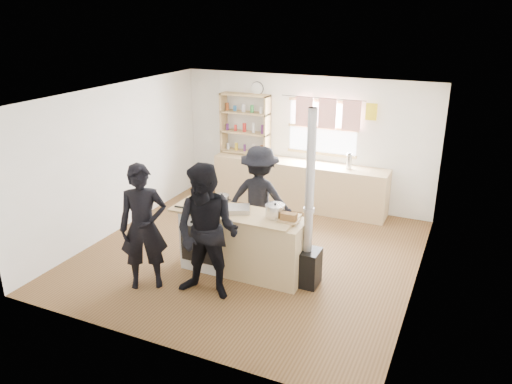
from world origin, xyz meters
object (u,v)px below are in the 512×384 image
at_px(roast_tray, 237,209).
at_px(stockpot_counter, 275,211).
at_px(bread_board, 289,218).
at_px(skillet_greens, 194,209).
at_px(person_far, 260,198).
at_px(thermos, 349,161).
at_px(cooking_island, 243,243).
at_px(stockpot_stove, 222,200).
at_px(flue_heater, 308,242).
at_px(person_near_left, 144,227).
at_px(person_near_right, 207,233).

height_order(roast_tray, stockpot_counter, stockpot_counter).
height_order(roast_tray, bread_board, bread_board).
height_order(skillet_greens, roast_tray, roast_tray).
distance_m(skillet_greens, person_far, 1.21).
bearing_deg(thermos, person_far, -116.08).
height_order(cooking_island, bread_board, bread_board).
xyz_separation_m(stockpot_stove, stockpot_counter, (0.89, -0.10, 0.02)).
bearing_deg(stockpot_counter, thermos, 82.68).
distance_m(stockpot_stove, bread_board, 1.13).
relative_size(thermos, skillet_greens, 0.98).
bearing_deg(thermos, cooking_island, -106.35).
bearing_deg(roast_tray, flue_heater, 1.12).
bearing_deg(stockpot_counter, cooking_island, -171.94).
distance_m(stockpot_counter, person_near_left, 1.81).
bearing_deg(cooking_island, stockpot_counter, 8.06).
distance_m(thermos, cooking_island, 2.94).
relative_size(stockpot_counter, person_near_right, 0.15).
relative_size(skillet_greens, stockpot_counter, 1.04).
bearing_deg(bread_board, stockpot_counter, 164.24).
relative_size(roast_tray, person_near_left, 0.25).
relative_size(thermos, stockpot_stove, 1.32).
distance_m(person_near_left, person_near_right, 0.93).
xyz_separation_m(stockpot_stove, person_far, (0.30, 0.69, -0.17)).
height_order(roast_tray, person_near_left, person_near_left).
xyz_separation_m(skillet_greens, flue_heater, (1.64, 0.25, -0.31)).
bearing_deg(skillet_greens, cooking_island, 16.80).
height_order(skillet_greens, bread_board, bread_board).
height_order(stockpot_stove, person_near_left, person_near_left).
xyz_separation_m(skillet_greens, person_near_right, (0.54, -0.56, -0.04)).
relative_size(stockpot_stove, person_near_right, 0.12).
relative_size(roast_tray, bread_board, 1.58).
distance_m(cooking_island, skillet_greens, 0.86).
xyz_separation_m(cooking_island, bread_board, (0.69, 0.00, 0.51)).
bearing_deg(skillet_greens, roast_tray, 21.77).
distance_m(skillet_greens, stockpot_stove, 0.46).
distance_m(flue_heater, person_near_right, 1.40).
relative_size(stockpot_counter, person_far, 0.16).
relative_size(bread_board, flue_heater, 0.11).
distance_m(bread_board, person_near_left, 1.97).
relative_size(roast_tray, person_far, 0.27).
relative_size(bread_board, person_near_left, 0.16).
bearing_deg(person_near_right, flue_heater, 32.37).
relative_size(cooking_island, bread_board, 6.94).
bearing_deg(roast_tray, cooking_island, -13.64).
height_order(person_near_left, person_far, person_near_left).
height_order(stockpot_stove, bread_board, stockpot_stove).
distance_m(thermos, flue_heater, 2.76).
height_order(stockpot_stove, flue_heater, flue_heater).
height_order(cooking_island, stockpot_counter, stockpot_counter).
height_order(cooking_island, stockpot_stove, stockpot_stove).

